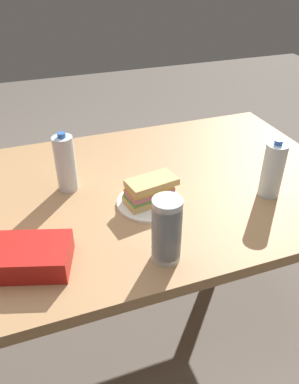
% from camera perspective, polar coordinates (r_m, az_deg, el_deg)
% --- Properties ---
extents(ground_plane, '(8.00, 8.00, 0.00)m').
position_cam_1_polar(ground_plane, '(1.91, -3.56, -18.95)').
color(ground_plane, '#70665B').
extents(dining_table, '(1.74, 1.00, 0.75)m').
position_cam_1_polar(dining_table, '(1.44, -4.48, -2.58)').
color(dining_table, tan).
rests_on(dining_table, ground_plane).
extents(paper_plate, '(0.23, 0.23, 0.01)m').
position_cam_1_polar(paper_plate, '(1.31, 0.00, -1.59)').
color(paper_plate, white).
rests_on(paper_plate, dining_table).
extents(sandwich, '(0.19, 0.13, 0.08)m').
position_cam_1_polar(sandwich, '(1.29, 0.10, 0.19)').
color(sandwich, '#DBB26B').
rests_on(sandwich, paper_plate).
extents(chip_bag, '(0.26, 0.21, 0.07)m').
position_cam_1_polar(chip_bag, '(1.12, -17.77, -9.25)').
color(chip_bag, red).
rests_on(chip_bag, dining_table).
extents(water_bottle_tall, '(0.07, 0.07, 0.22)m').
position_cam_1_polar(water_bottle_tall, '(1.38, 18.09, 3.18)').
color(water_bottle_tall, silver).
rests_on(water_bottle_tall, dining_table).
extents(plastic_cup_stack, '(0.08, 0.08, 0.20)m').
position_cam_1_polar(plastic_cup_stack, '(1.05, 2.61, -5.76)').
color(plastic_cup_stack, silver).
rests_on(plastic_cup_stack, dining_table).
extents(water_bottle_spare, '(0.07, 0.07, 0.22)m').
position_cam_1_polar(water_bottle_spare, '(1.38, -12.56, 4.22)').
color(water_bottle_spare, silver).
rests_on(water_bottle_spare, dining_table).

